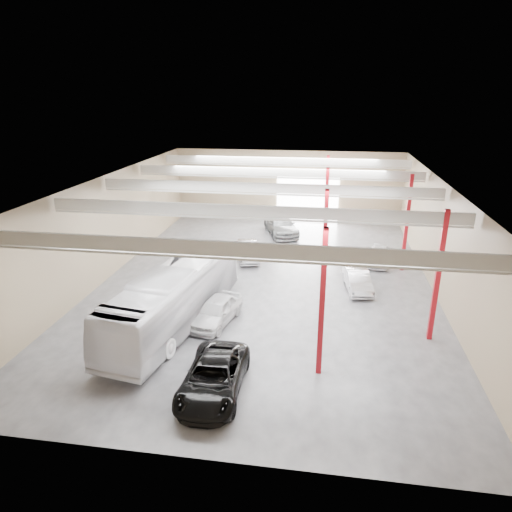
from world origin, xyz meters
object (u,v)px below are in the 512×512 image
(car_row_a, at_px, (216,311))
(car_row_b, at_px, (248,251))
(coach_bus, at_px, (175,297))
(car_row_c, at_px, (281,225))
(car_right_near, at_px, (358,280))
(black_sedan, at_px, (214,377))
(car_right_far, at_px, (378,255))

(car_row_a, bearing_deg, car_row_b, 102.51)
(coach_bus, height_order, car_row_c, coach_bus)
(car_row_a, relative_size, car_row_b, 1.02)
(car_row_a, xyz_separation_m, car_right_near, (8.08, 5.87, -0.08))
(car_row_b, bearing_deg, car_row_a, -104.73)
(coach_bus, bearing_deg, car_row_b, 88.21)
(car_row_a, bearing_deg, black_sedan, -65.07)
(coach_bus, relative_size, car_row_a, 2.78)
(car_right_near, height_order, car_right_far, car_right_far)
(car_right_near, bearing_deg, black_sedan, -127.10)
(car_row_a, relative_size, car_right_far, 1.11)
(coach_bus, xyz_separation_m, black_sedan, (3.53, -5.64, -0.94))
(car_row_a, distance_m, car_row_c, 17.67)
(car_row_b, distance_m, car_row_c, 7.31)
(car_row_a, distance_m, car_right_far, 14.85)
(car_right_near, bearing_deg, car_row_c, 110.07)
(car_row_b, distance_m, car_right_near, 9.31)
(coach_bus, distance_m, car_row_b, 11.28)
(car_right_near, relative_size, car_right_far, 1.03)
(black_sedan, bearing_deg, car_row_a, 101.99)
(car_row_b, bearing_deg, car_right_far, -11.46)
(black_sedan, relative_size, car_row_a, 1.23)
(car_row_a, xyz_separation_m, car_right_far, (9.91, 11.07, -0.07))
(car_row_b, relative_size, car_row_c, 0.74)
(black_sedan, bearing_deg, car_row_b, 94.23)
(coach_bus, xyz_separation_m, car_row_b, (2.17, 11.03, -0.98))
(car_row_c, distance_m, car_right_far, 10.35)
(car_row_b, bearing_deg, car_right_near, -44.57)
(car_row_b, distance_m, car_right_far, 9.92)
(car_row_c, bearing_deg, car_row_a, -115.16)
(black_sedan, distance_m, car_right_far, 19.24)
(black_sedan, distance_m, car_row_c, 23.75)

